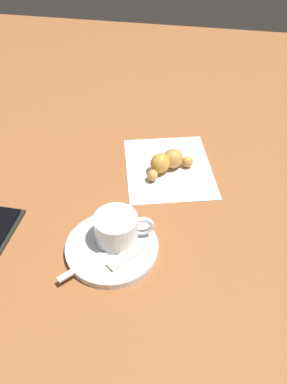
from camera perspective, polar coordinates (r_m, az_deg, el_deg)
ground_plane at (r=0.68m, az=0.10°, el=-1.10°), size 1.80×1.80×0.00m
saucer at (r=0.60m, az=-4.79°, el=-8.39°), size 0.15×0.15×0.01m
espresso_cup at (r=0.58m, az=-3.95°, el=-5.49°), size 0.07×0.09×0.05m
teaspoon at (r=0.58m, az=-4.95°, el=-8.54°), size 0.11×0.10×0.01m
sugar_packet at (r=0.57m, az=-2.88°, el=-9.53°), size 0.06×0.05×0.01m
napkin at (r=0.75m, az=3.80°, el=3.76°), size 0.24×0.21×0.00m
croissant at (r=0.73m, az=3.60°, el=4.57°), size 0.08×0.09×0.04m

